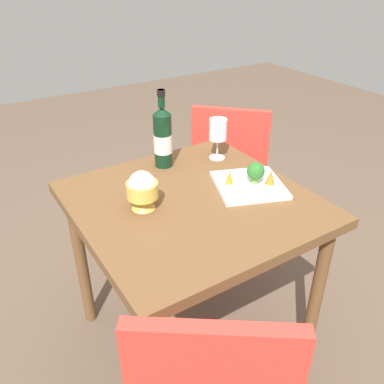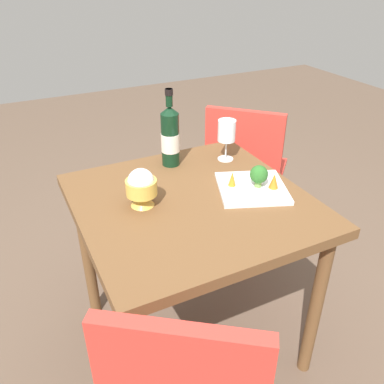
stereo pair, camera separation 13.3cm
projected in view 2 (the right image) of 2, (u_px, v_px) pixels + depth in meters
name	position (u px, v px, depth m)	size (l,w,h in m)	color
ground_plane	(192.00, 336.00, 1.85)	(8.00, 8.00, 0.00)	brown
dining_table	(192.00, 221.00, 1.53)	(0.82, 0.82, 0.73)	brown
chair_near_window	(245.00, 163.00, 2.20)	(0.57, 0.57, 0.85)	red
wine_bottle	(170.00, 136.00, 1.66)	(0.08, 0.08, 0.32)	black
wine_glass	(227.00, 132.00, 1.70)	(0.08, 0.08, 0.18)	white
rice_bowl	(141.00, 187.00, 1.41)	(0.11, 0.11, 0.14)	gold
serving_plate	(252.00, 188.00, 1.53)	(0.32, 0.32, 0.02)	white
broccoli_floret	(259.00, 175.00, 1.50)	(0.07, 0.07, 0.09)	#729E4C
carrot_garnish_left	(232.00, 179.00, 1.52)	(0.03, 0.03, 0.06)	orange
carrot_garnish_right	(274.00, 181.00, 1.50)	(0.04, 0.04, 0.06)	orange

